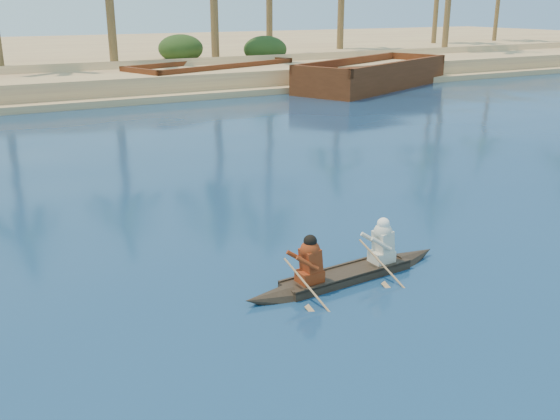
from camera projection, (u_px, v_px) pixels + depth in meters
name	position (u px, v px, depth m)	size (l,w,h in m)	color
ground	(346.00, 247.00, 13.80)	(160.00, 160.00, 0.00)	#0B2248
sandy_embankment	(34.00, 60.00, 52.74)	(150.00, 51.00, 1.50)	#DEBD7D
shrub_cluster	(68.00, 68.00, 39.70)	(100.00, 6.00, 2.40)	#203F17
canoe	(347.00, 268.00, 12.14)	(4.62, 0.94, 1.26)	#31251B
barge_mid	(212.00, 77.00, 39.75)	(11.83, 7.22, 1.87)	#5F2A14
barge_right	(373.00, 76.00, 39.62)	(12.98, 8.81, 2.06)	#5F2A14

